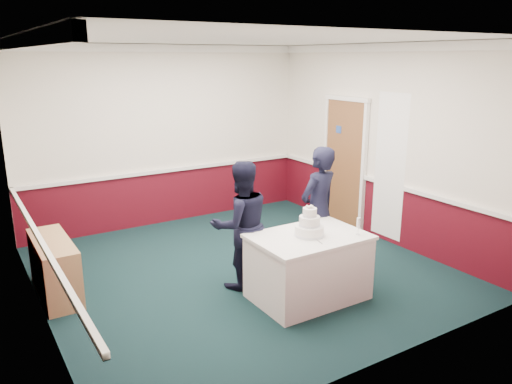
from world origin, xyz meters
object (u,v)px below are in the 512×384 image
person_man (241,225)px  person_woman (318,210)px  sideboard (55,268)px  wedding_cake (309,226)px  cake_table (308,266)px  cake_knife (318,241)px  champagne_flute (358,223)px

person_man → person_woman: 1.11m
sideboard → wedding_cake: bearing=-33.2°
sideboard → cake_table: size_ratio=0.91×
cake_knife → person_woman: size_ratio=0.13×
champagne_flute → person_woman: person_woman is taller
champagne_flute → person_woman: bearing=83.9°
sideboard → champagne_flute: size_ratio=5.85×
person_woman → cake_knife: bearing=38.0°
person_woman → champagne_flute: bearing=70.7°
champagne_flute → person_man: bearing=135.8°
sideboard → wedding_cake: wedding_cake is taller
wedding_cake → cake_knife: 0.23m
sideboard → person_woman: size_ratio=0.71×
wedding_cake → champagne_flute: wedding_cake is taller
wedding_cake → person_man: (-0.51, 0.70, -0.10)m
wedding_cake → sideboard: bearing=146.8°
sideboard → wedding_cake: size_ratio=3.30×
cake_knife → person_man: person_man is taller
cake_knife → sideboard: bearing=155.3°
sideboard → champagne_flute: (3.04, -1.94, 0.58)m
person_man → sideboard: bearing=-17.3°
sideboard → wedding_cake: 3.09m
cake_knife → person_woman: (0.62, 0.77, 0.06)m
cake_table → person_man: person_man is taller
wedding_cake → person_woman: bearing=44.1°
cake_knife → champagne_flute: (0.53, -0.08, 0.14)m
wedding_cake → cake_knife: size_ratio=1.65×
person_man → cake_table: bearing=134.1°
sideboard → champagne_flute: bearing=-32.6°
sideboard → cake_knife: 3.16m
wedding_cake → cake_table: bearing=-90.0°
cake_knife → person_woman: person_woman is taller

